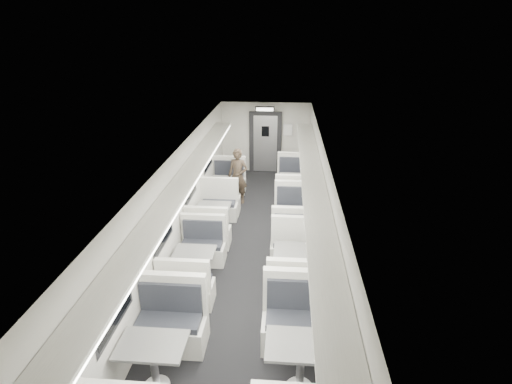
% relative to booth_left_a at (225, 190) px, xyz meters
% --- Properties ---
extents(room, '(3.24, 12.24, 2.64)m').
position_rel_booth_left_a_xyz_m(room, '(1.00, -3.21, 0.84)').
color(room, black).
rests_on(room, ground).
extents(booth_left_a, '(1.00, 2.04, 1.09)m').
position_rel_booth_left_a_xyz_m(booth_left_a, '(0.00, 0.00, 0.00)').
color(booth_left_a, silver).
rests_on(booth_left_a, room).
extents(booth_left_b, '(0.97, 1.98, 1.06)m').
position_rel_booth_left_a_xyz_m(booth_left_b, '(0.00, -1.79, -0.01)').
color(booth_left_b, silver).
rests_on(booth_left_b, room).
extents(booth_left_c, '(0.96, 1.94, 1.04)m').
position_rel_booth_left_a_xyz_m(booth_left_c, '(0.00, -3.92, -0.02)').
color(booth_left_c, silver).
rests_on(booth_left_c, room).
extents(booth_left_d, '(1.10, 2.23, 1.20)m').
position_rel_booth_left_a_xyz_m(booth_left_d, '(0.00, -6.50, 0.04)').
color(booth_left_d, silver).
rests_on(booth_left_d, room).
extents(booth_right_a, '(1.08, 2.18, 1.17)m').
position_rel_booth_left_a_xyz_m(booth_right_a, '(2.00, 0.21, 0.03)').
color(booth_right_a, silver).
rests_on(booth_right_a, room).
extents(booth_right_b, '(1.08, 2.18, 1.17)m').
position_rel_booth_left_a_xyz_m(booth_right_b, '(2.00, -2.24, 0.03)').
color(booth_right_b, silver).
rests_on(booth_right_b, room).
extents(booth_right_c, '(1.10, 2.23, 1.19)m').
position_rel_booth_left_a_xyz_m(booth_right_c, '(2.00, -3.89, 0.03)').
color(booth_right_c, silver).
rests_on(booth_right_c, room).
extents(booth_right_d, '(1.16, 2.35, 1.26)m').
position_rel_booth_left_a_xyz_m(booth_right_d, '(2.00, -6.38, 0.06)').
color(booth_right_d, silver).
rests_on(booth_right_d, room).
extents(passenger, '(0.65, 0.50, 1.59)m').
position_rel_booth_left_a_xyz_m(passenger, '(0.38, 0.01, 0.43)').
color(passenger, black).
rests_on(passenger, room).
extents(window_a, '(0.02, 1.18, 0.84)m').
position_rel_booth_left_a_xyz_m(window_a, '(-0.49, 0.19, 0.99)').
color(window_a, black).
rests_on(window_a, room).
extents(window_b, '(0.02, 1.18, 0.84)m').
position_rel_booth_left_a_xyz_m(window_b, '(-0.49, -2.01, 0.99)').
color(window_b, black).
rests_on(window_b, room).
extents(window_c, '(0.02, 1.18, 0.84)m').
position_rel_booth_left_a_xyz_m(window_c, '(-0.49, -4.21, 0.99)').
color(window_c, black).
rests_on(window_c, room).
extents(window_d, '(0.02, 1.18, 0.84)m').
position_rel_booth_left_a_xyz_m(window_d, '(-0.49, -6.41, 0.99)').
color(window_d, black).
rests_on(window_d, room).
extents(luggage_rack_left, '(0.46, 10.40, 0.09)m').
position_rel_booth_left_a_xyz_m(luggage_rack_left, '(-0.24, -3.51, 1.55)').
color(luggage_rack_left, silver).
rests_on(luggage_rack_left, room).
extents(luggage_rack_right, '(0.46, 10.40, 0.09)m').
position_rel_booth_left_a_xyz_m(luggage_rack_right, '(2.24, -3.51, 1.55)').
color(luggage_rack_right, silver).
rests_on(luggage_rack_right, room).
extents(vestibule_door, '(1.10, 0.13, 2.10)m').
position_rel_booth_left_a_xyz_m(vestibule_door, '(1.00, 2.72, 0.68)').
color(vestibule_door, black).
rests_on(vestibule_door, room).
extents(exit_sign, '(0.62, 0.12, 0.16)m').
position_rel_booth_left_a_xyz_m(exit_sign, '(1.00, 2.23, 1.92)').
color(exit_sign, black).
rests_on(exit_sign, room).
extents(wall_notice, '(0.32, 0.02, 0.40)m').
position_rel_booth_left_a_xyz_m(wall_notice, '(1.75, 2.71, 1.14)').
color(wall_notice, white).
rests_on(wall_notice, room).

